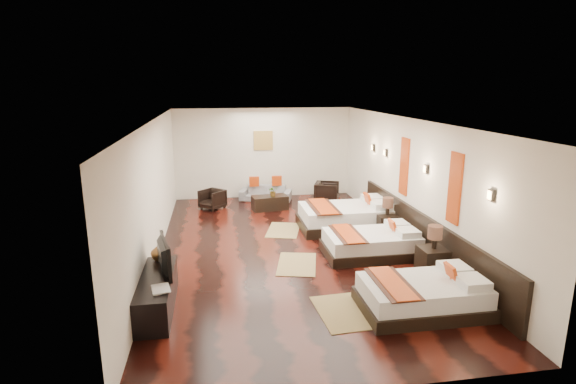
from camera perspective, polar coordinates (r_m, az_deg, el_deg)
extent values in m
cube|color=black|center=(9.88, -0.02, -7.25)|extent=(5.50, 9.50, 0.01)
cube|color=white|center=(9.25, -0.02, 9.16)|extent=(5.50, 9.50, 0.01)
cube|color=silver|center=(14.09, -3.17, 4.99)|extent=(5.50, 0.01, 2.80)
cube|color=silver|center=(9.43, -16.74, 0.04)|extent=(0.01, 9.50, 2.80)
cube|color=silver|center=(10.27, 15.31, 1.23)|extent=(0.01, 9.50, 2.80)
cube|color=black|center=(9.81, 16.67, -5.22)|extent=(0.08, 6.60, 0.90)
cube|color=black|center=(7.66, 16.70, -13.54)|extent=(1.96, 1.22, 0.21)
cube|color=white|center=(7.55, 16.83, -11.90)|extent=(1.87, 1.12, 0.28)
cube|color=#BD3B0D|center=(7.66, 20.15, -9.72)|extent=(0.15, 0.30, 0.30)
cube|color=#38190F|center=(7.29, 13.21, -11.33)|extent=(0.51, 1.23, 0.02)
cube|color=#BD3B0D|center=(7.28, 13.21, -11.23)|extent=(0.36, 1.23, 0.02)
cube|color=black|center=(9.66, 10.52, -7.33)|extent=(1.97, 1.22, 0.21)
cube|color=white|center=(9.58, 10.58, -5.97)|extent=(1.87, 1.12, 0.28)
cube|color=#BD3B0D|center=(9.67, 13.26, -4.34)|extent=(0.15, 0.30, 0.30)
cube|color=#38190F|center=(9.37, 7.65, -5.33)|extent=(0.51, 1.24, 0.02)
cube|color=#BD3B0D|center=(9.37, 7.65, -5.25)|extent=(0.36, 1.24, 0.02)
cube|color=black|center=(11.28, 7.43, -4.02)|extent=(2.32, 1.43, 0.24)
cube|color=white|center=(11.20, 7.47, -2.62)|extent=(2.21, 1.32, 0.33)
cube|color=#BD3B0D|center=(11.29, 10.20, -1.02)|extent=(0.17, 0.35, 0.36)
cube|color=#38190F|center=(10.99, 4.47, -1.89)|extent=(0.61, 1.46, 0.02)
cube|color=#BD3B0D|center=(10.99, 4.47, -1.81)|extent=(0.42, 1.46, 0.02)
cube|color=black|center=(8.87, 18.01, -8.53)|extent=(0.50, 0.50, 0.56)
cylinder|color=black|center=(8.74, 18.20, -6.15)|extent=(0.09, 0.09, 0.22)
cylinder|color=#3F2619|center=(8.67, 18.29, -4.90)|extent=(0.27, 0.27, 0.25)
cube|color=black|center=(10.83, 12.50, -4.19)|extent=(0.48, 0.48, 0.53)
cylinder|color=black|center=(10.73, 12.60, -2.31)|extent=(0.08, 0.08, 0.21)
cylinder|color=#3F2619|center=(10.68, 12.65, -1.33)|extent=(0.25, 0.25, 0.23)
cube|color=olive|center=(7.38, 6.93, -14.98)|extent=(0.82, 1.24, 0.01)
cube|color=olive|center=(9.07, 1.15, -9.19)|extent=(1.01, 1.34, 0.01)
cube|color=olive|center=(11.06, -0.59, -4.89)|extent=(1.05, 1.36, 0.01)
cube|color=black|center=(7.59, -16.38, -12.32)|extent=(0.50, 1.80, 0.55)
imported|color=black|center=(7.53, -16.13, -7.90)|extent=(0.34, 0.98, 0.56)
imported|color=black|center=(7.02, -17.01, -11.95)|extent=(0.32, 0.39, 0.03)
imported|color=brown|center=(8.07, -16.01, -7.25)|extent=(0.36, 0.36, 0.34)
imported|color=gray|center=(13.82, -2.88, -0.13)|extent=(1.68, 1.04, 0.46)
imported|color=black|center=(13.05, -9.65, -0.91)|extent=(0.86, 0.86, 0.56)
imported|color=black|center=(13.54, 4.98, -0.07)|extent=(0.90, 0.89, 0.64)
cube|color=black|center=(12.81, -2.34, -1.37)|extent=(1.06, 0.64, 0.40)
imported|color=#255A1E|center=(12.70, -1.93, 0.12)|extent=(0.34, 0.31, 0.30)
cube|color=#D86014|center=(8.55, 20.54, 0.44)|extent=(0.04, 0.40, 1.30)
cube|color=#D86014|center=(10.47, 14.64, 3.18)|extent=(0.04, 0.40, 1.30)
cube|color=black|center=(7.60, 24.56, -0.36)|extent=(0.06, 0.12, 0.18)
cube|color=#FFD18C|center=(7.59, 24.37, -0.37)|extent=(0.02, 0.10, 0.14)
cube|color=black|center=(9.46, 17.25, 2.84)|extent=(0.06, 0.12, 0.18)
cube|color=#FFD18C|center=(9.45, 17.09, 2.83)|extent=(0.02, 0.10, 0.14)
cube|color=black|center=(11.44, 12.38, 4.93)|extent=(0.06, 0.12, 0.18)
cube|color=#FFD18C|center=(11.43, 12.24, 4.93)|extent=(0.02, 0.10, 0.14)
cube|color=black|center=(12.27, 10.84, 5.59)|extent=(0.06, 0.12, 0.18)
cube|color=#FFD18C|center=(12.26, 10.70, 5.59)|extent=(0.02, 0.10, 0.14)
cube|color=#AD873F|center=(14.02, -3.19, 6.60)|extent=(0.60, 0.04, 0.60)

